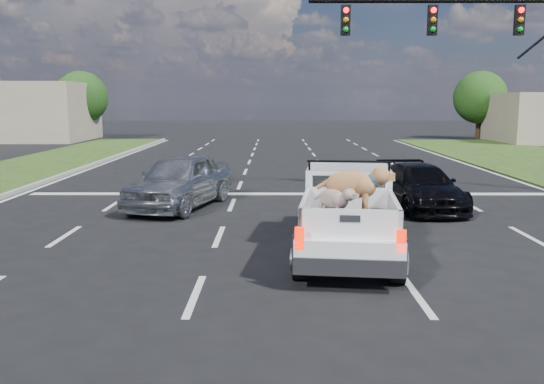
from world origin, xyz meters
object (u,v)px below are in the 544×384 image
(pickup_truck, at_px, (348,209))
(traffic_signal, at_px, (511,48))
(silver_sedan, at_px, (180,181))
(black_coupe, at_px, (420,187))

(pickup_truck, bearing_deg, traffic_signal, 58.12)
(silver_sedan, bearing_deg, black_coupe, 15.04)
(pickup_truck, xyz_separation_m, black_coupe, (2.68, 4.84, -0.26))
(pickup_truck, bearing_deg, silver_sedan, 136.83)
(pickup_truck, distance_m, black_coupe, 5.54)
(silver_sedan, height_order, black_coupe, silver_sedan)
(pickup_truck, height_order, black_coupe, pickup_truck)
(black_coupe, bearing_deg, pickup_truck, -123.84)
(silver_sedan, bearing_deg, traffic_signal, 31.34)
(traffic_signal, xyz_separation_m, black_coupe, (-3.54, -2.96, -4.11))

